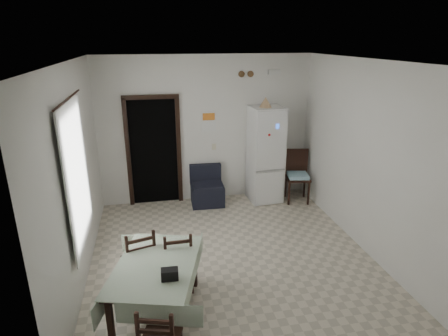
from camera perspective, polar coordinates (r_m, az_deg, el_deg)
name	(u,v)px	position (r m, az deg, el deg)	size (l,w,h in m)	color
ground	(230,254)	(5.97, 0.99, -12.99)	(4.50, 4.50, 0.00)	#C1B59D
ceiling	(232,61)	(5.05, 1.19, 16.04)	(4.20, 4.50, 0.02)	white
wall_back	(206,130)	(7.46, -2.72, 5.80)	(4.20, 0.02, 2.90)	white
wall_front	(287,248)	(3.37, 9.65, -11.97)	(4.20, 0.02, 2.90)	white
wall_left	(76,176)	(5.31, -21.62, -1.21)	(0.02, 4.50, 2.90)	white
wall_right	(365,157)	(6.13, 20.62, 1.56)	(0.02, 4.50, 2.90)	white
doorway	(154,149)	(7.67, -10.69, 2.86)	(1.06, 0.52, 2.22)	black
window_recess	(68,175)	(5.10, -22.66, -0.96)	(0.10, 1.20, 1.60)	silver
curtain	(77,174)	(5.08, -21.44, -0.88)	(0.02, 1.45, 1.85)	white
curtain_rod	(68,99)	(4.86, -22.70, 9.71)	(0.02, 0.02, 1.60)	black
calendar	(209,122)	(7.42, -2.34, 7.08)	(0.28, 0.02, 0.40)	white
calendar_image	(209,117)	(7.39, -2.34, 7.83)	(0.24, 0.01, 0.14)	orange
light_switch	(214,147)	(7.56, -1.54, 3.26)	(0.08, 0.02, 0.12)	beige
vent_left	(242,74)	(7.41, 2.69, 14.10)	(0.12, 0.12, 0.03)	brown
vent_right	(251,74)	(7.46, 4.07, 14.11)	(0.12, 0.12, 0.03)	brown
emergency_light	(274,72)	(7.57, 7.66, 14.29)	(0.25, 0.07, 0.09)	white
fridge	(265,155)	(7.55, 6.33, 2.04)	(0.63, 0.63, 1.93)	white
tan_cone	(266,102)	(7.24, 6.35, 9.94)	(0.24, 0.24, 0.19)	tan
navy_seat	(207,186)	(7.48, -2.57, -2.75)	(0.64, 0.61, 0.77)	black
corner_chair	(298,177)	(7.70, 11.18, -1.32)	(0.46, 0.46, 1.05)	black
dining_table	(157,290)	(4.73, -10.10, -17.81)	(0.90, 1.36, 0.71)	#A9BCA1
black_bag	(170,274)	(4.24, -8.27, -15.72)	(0.19, 0.11, 0.12)	black
dining_chair_far_left	(139,259)	(5.13, -12.83, -13.38)	(0.39, 0.39, 0.92)	black
dining_chair_far_right	(178,259)	(5.09, -7.06, -13.62)	(0.37, 0.37, 0.87)	black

